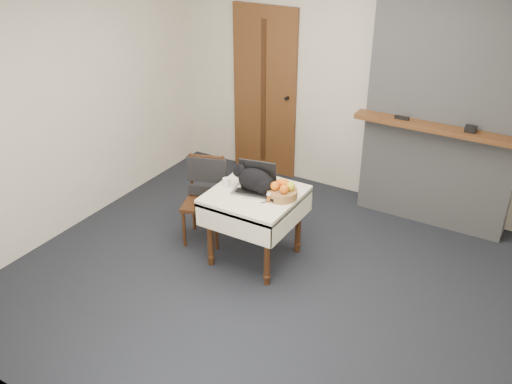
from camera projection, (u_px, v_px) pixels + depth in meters
ground at (271, 281)px, 5.11m from camera, size 4.50×4.50×0.00m
room_shell at (301, 77)px, 4.64m from camera, size 4.52×4.01×2.61m
door at (265, 93)px, 6.68m from camera, size 0.82×0.10×2.00m
chimney at (447, 102)px, 5.50m from camera, size 1.62×0.48×2.60m
side_table at (255, 204)px, 5.17m from camera, size 0.78×0.78×0.70m
laptop at (255, 183)px, 5.14m from camera, size 0.40×0.36×0.26m
cat at (256, 181)px, 5.09m from camera, size 0.50×0.23×0.25m
cream_jar at (226, 182)px, 5.22m from camera, size 0.07×0.07×0.08m
pill_bottle at (269, 197)px, 4.96m from camera, size 0.04×0.04×0.08m
fruit_basket at (282, 191)px, 5.02m from camera, size 0.27×0.27×0.15m
desk_clutter at (276, 198)px, 5.02m from camera, size 0.11×0.10×0.01m
chair at (206, 187)px, 5.56m from camera, size 0.49×0.48×0.85m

